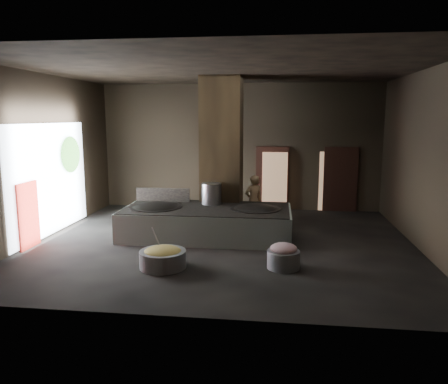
# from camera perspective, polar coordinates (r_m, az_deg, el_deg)

# --- Properties ---
(floor) EXTENTS (10.00, 9.00, 0.10)m
(floor) POSITION_cam_1_polar(r_m,az_deg,el_deg) (11.81, -0.04, -6.81)
(floor) COLOR black
(floor) RESTS_ON ground
(ceiling) EXTENTS (10.00, 9.00, 0.10)m
(ceiling) POSITION_cam_1_polar(r_m,az_deg,el_deg) (11.39, -0.04, 15.97)
(ceiling) COLOR black
(ceiling) RESTS_ON back_wall
(back_wall) EXTENTS (10.00, 0.10, 4.50)m
(back_wall) POSITION_cam_1_polar(r_m,az_deg,el_deg) (15.88, 2.05, 5.89)
(back_wall) COLOR black
(back_wall) RESTS_ON ground
(front_wall) EXTENTS (10.00, 0.10, 4.50)m
(front_wall) POSITION_cam_1_polar(r_m,az_deg,el_deg) (6.92, -4.81, 0.86)
(front_wall) COLOR black
(front_wall) RESTS_ON ground
(left_wall) EXTENTS (0.10, 9.00, 4.50)m
(left_wall) POSITION_cam_1_polar(r_m,az_deg,el_deg) (13.01, -22.75, 4.30)
(left_wall) COLOR black
(left_wall) RESTS_ON ground
(right_wall) EXTENTS (0.10, 9.00, 4.50)m
(right_wall) POSITION_cam_1_polar(r_m,az_deg,el_deg) (11.85, 25.03, 3.68)
(right_wall) COLOR black
(right_wall) RESTS_ON ground
(pillar) EXTENTS (1.20, 1.20, 4.50)m
(pillar) POSITION_cam_1_polar(r_m,az_deg,el_deg) (13.29, -0.29, 5.15)
(pillar) COLOR black
(pillar) RESTS_ON ground
(hearth_platform) EXTENTS (4.65, 2.24, 0.81)m
(hearth_platform) POSITION_cam_1_polar(r_m,az_deg,el_deg) (12.24, -2.26, -4.01)
(hearth_platform) COLOR silver
(hearth_platform) RESTS_ON ground
(platform_cap) EXTENTS (4.55, 2.18, 0.03)m
(platform_cap) POSITION_cam_1_polar(r_m,az_deg,el_deg) (12.15, -2.28, -2.13)
(platform_cap) COLOR black
(platform_cap) RESTS_ON hearth_platform
(wok_left) EXTENTS (1.46, 1.46, 0.40)m
(wok_left) POSITION_cam_1_polar(r_m,az_deg,el_deg) (12.44, -8.92, -2.28)
(wok_left) COLOR black
(wok_left) RESTS_ON hearth_platform
(wok_left_rim) EXTENTS (1.50, 1.50, 0.05)m
(wok_left_rim) POSITION_cam_1_polar(r_m,az_deg,el_deg) (12.42, -8.93, -1.96)
(wok_left_rim) COLOR black
(wok_left_rim) RESTS_ON hearth_platform
(wok_right) EXTENTS (1.36, 1.36, 0.38)m
(wok_right) POSITION_cam_1_polar(r_m,az_deg,el_deg) (12.07, 4.11, -2.55)
(wok_right) COLOR black
(wok_right) RESTS_ON hearth_platform
(wok_right_rim) EXTENTS (1.39, 1.39, 0.05)m
(wok_right_rim) POSITION_cam_1_polar(r_m,az_deg,el_deg) (12.06, 4.11, -2.22)
(wok_right_rim) COLOR black
(wok_right_rim) RESTS_ON hearth_platform
(stock_pot) EXTENTS (0.57, 0.57, 0.61)m
(stock_pot) POSITION_cam_1_polar(r_m,az_deg,el_deg) (12.62, -1.65, -0.23)
(stock_pot) COLOR #9D9EA4
(stock_pot) RESTS_ON hearth_platform
(splash_guard) EXTENTS (1.62, 0.07, 0.40)m
(splash_guard) POSITION_cam_1_polar(r_m,az_deg,el_deg) (13.14, -7.99, -0.36)
(splash_guard) COLOR black
(splash_guard) RESTS_ON hearth_platform
(cook) EXTENTS (0.68, 0.61, 1.57)m
(cook) POSITION_cam_1_polar(r_m,az_deg,el_deg) (13.45, 3.89, -1.12)
(cook) COLOR #9E7B50
(cook) RESTS_ON ground
(veg_basin) EXTENTS (1.09, 1.09, 0.38)m
(veg_basin) POSITION_cam_1_polar(r_m,az_deg,el_deg) (9.93, -7.99, -8.67)
(veg_basin) COLOR gray
(veg_basin) RESTS_ON ground
(veg_fill) EXTENTS (0.85, 0.85, 0.26)m
(veg_fill) POSITION_cam_1_polar(r_m,az_deg,el_deg) (9.89, -8.01, -7.80)
(veg_fill) COLOR olive
(veg_fill) RESTS_ON veg_basin
(ladle) EXTENTS (0.18, 0.39, 0.74)m
(ladle) POSITION_cam_1_polar(r_m,az_deg,el_deg) (10.01, -8.64, -6.41)
(ladle) COLOR #9D9EA4
(ladle) RESTS_ON veg_basin
(meat_basin) EXTENTS (0.93, 0.93, 0.40)m
(meat_basin) POSITION_cam_1_polar(r_m,az_deg,el_deg) (9.89, 7.76, -8.71)
(meat_basin) COLOR gray
(meat_basin) RESTS_ON ground
(meat_fill) EXTENTS (0.60, 0.60, 0.23)m
(meat_fill) POSITION_cam_1_polar(r_m,az_deg,el_deg) (9.81, 7.80, -7.32)
(meat_fill) COLOR #AC6774
(meat_fill) RESTS_ON meat_basin
(doorway_near) EXTENTS (1.18, 0.08, 2.38)m
(doorway_near) POSITION_cam_1_polar(r_m,az_deg,el_deg) (15.84, 6.32, 1.65)
(doorway_near) COLOR black
(doorway_near) RESTS_ON ground
(doorway_near_glow) EXTENTS (0.89, 0.04, 2.10)m
(doorway_near_glow) POSITION_cam_1_polar(r_m,az_deg,el_deg) (15.64, 6.62, 1.35)
(doorway_near_glow) COLOR #8C6647
(doorway_near_glow) RESTS_ON ground
(doorway_far) EXTENTS (1.18, 0.08, 2.38)m
(doorway_far) POSITION_cam_1_polar(r_m,az_deg,el_deg) (15.98, 14.95, 1.45)
(doorway_far) COLOR black
(doorway_far) RESTS_ON ground
(doorway_far_glow) EXTENTS (0.90, 0.04, 2.13)m
(doorway_far_glow) POSITION_cam_1_polar(r_m,az_deg,el_deg) (16.01, 13.89, 1.32)
(doorway_far_glow) COLOR #8C6647
(doorway_far_glow) RESTS_ON ground
(left_opening) EXTENTS (0.04, 4.20, 3.10)m
(left_opening) POSITION_cam_1_polar(r_m,az_deg,el_deg) (13.20, -21.76, 1.59)
(left_opening) COLOR white
(left_opening) RESTS_ON ground
(pavilion_sliver) EXTENTS (0.05, 0.90, 1.70)m
(pavilion_sliver) POSITION_cam_1_polar(r_m,az_deg,el_deg) (12.19, -24.18, -2.79)
(pavilion_sliver) COLOR maroon
(pavilion_sliver) RESTS_ON ground
(tree_silhouette) EXTENTS (0.28, 1.10, 1.10)m
(tree_silhouette) POSITION_cam_1_polar(r_m,az_deg,el_deg) (14.06, -19.40, 4.65)
(tree_silhouette) COLOR #194714
(tree_silhouette) RESTS_ON left_opening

